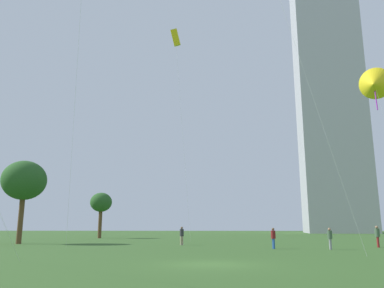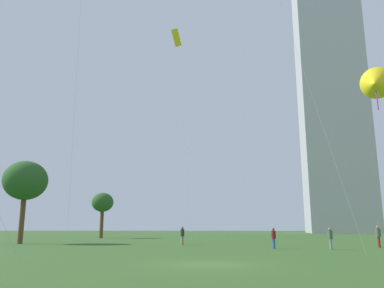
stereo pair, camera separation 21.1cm
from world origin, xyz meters
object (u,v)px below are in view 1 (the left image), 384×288
object	(u,v)px
person_standing_2	(273,237)
park_tree_0	(101,203)
park_tree_1	(24,181)
distant_highrise_0	(327,82)
kite_flying_0	(175,38)
kite_flying_2	(374,84)
person_standing_1	(330,237)
person_standing_0	(182,234)
person_standing_3	(377,235)

from	to	relation	value
person_standing_2	park_tree_0	world-z (taller)	park_tree_0
park_tree_1	distant_highrise_0	distance (m)	94.84
person_standing_2	kite_flying_0	distance (m)	30.62
person_standing_2	kite_flying_2	distance (m)	16.97
person_standing_2	park_tree_1	world-z (taller)	park_tree_1
person_standing_1	kite_flying_0	distance (m)	32.53
person_standing_1	park_tree_1	distance (m)	30.31
person_standing_0	person_standing_2	distance (m)	9.72
kite_flying_0	person_standing_0	bearing A→B (deg)	-78.58
person_standing_1	kite_flying_0	size ratio (longest dim) A/B	0.06
park_tree_0	kite_flying_0	bearing A→B (deg)	-43.35
person_standing_1	person_standing_3	xyz separation A→B (m)	(4.87, 3.36, 0.09)
person_standing_2	person_standing_3	distance (m)	9.42
person_standing_1	park_tree_1	xyz separation A→B (m)	(-28.74, 7.93, 5.46)
person_standing_0	kite_flying_0	bearing A→B (deg)	57.61
person_standing_0	distant_highrise_0	distance (m)	90.23
person_standing_3	kite_flying_2	size ratio (longest dim) A/B	0.11
kite_flying_2	park_tree_0	world-z (taller)	kite_flying_2
kite_flying_0	park_tree_1	size ratio (longest dim) A/B	3.21
person_standing_2	park_tree_0	size ratio (longest dim) A/B	0.24
person_standing_3	distant_highrise_0	distance (m)	87.61
distant_highrise_0	person_standing_3	bearing A→B (deg)	-96.82
park_tree_0	distant_highrise_0	distance (m)	80.68
kite_flying_0	park_tree_0	size ratio (longest dim) A/B	4.02
park_tree_1	person_standing_1	bearing A→B (deg)	-15.42
person_standing_3	person_standing_0	bearing A→B (deg)	90.01
kite_flying_2	distant_highrise_0	size ratio (longest dim) A/B	0.19
person_standing_3	kite_flying_2	world-z (taller)	kite_flying_2
kite_flying_2	kite_flying_0	bearing A→B (deg)	148.01
distant_highrise_0	person_standing_1	bearing A→B (deg)	-99.56
person_standing_1	park_tree_0	world-z (taller)	park_tree_0
person_standing_1	distant_highrise_0	size ratio (longest dim) A/B	0.02
park_tree_0	distant_highrise_0	xyz separation A→B (m)	(50.13, 50.61, 37.88)
person_standing_2	kite_flying_2	size ratio (longest dim) A/B	0.10
person_standing_2	kite_flying_2	xyz separation A→B (m)	(10.02, 2.38, 13.48)
person_standing_0	park_tree_1	world-z (taller)	park_tree_1
person_standing_1	kite_flying_2	xyz separation A→B (m)	(5.84, 3.14, 13.48)
park_tree_1	person_standing_2	bearing A→B (deg)	-16.29
kite_flying_2	park_tree_1	world-z (taller)	kite_flying_2
person_standing_1	person_standing_0	bearing A→B (deg)	-88.86
kite_flying_0	kite_flying_2	world-z (taller)	kite_flying_0
person_standing_2	distant_highrise_0	size ratio (longest dim) A/B	0.02
park_tree_0	person_standing_3	bearing A→B (deg)	-37.42
person_standing_0	person_standing_2	world-z (taller)	person_standing_0
person_standing_0	kite_flying_2	xyz separation A→B (m)	(17.85, -3.38, 13.43)
park_tree_0	park_tree_1	distance (m)	19.49
park_tree_0	distant_highrise_0	size ratio (longest dim) A/B	0.08
person_standing_0	park_tree_0	xyz separation A→B (m)	(-14.32, 20.71, 4.24)
person_standing_1	person_standing_2	world-z (taller)	person_standing_1
person_standing_2	park_tree_0	bearing A→B (deg)	25.39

